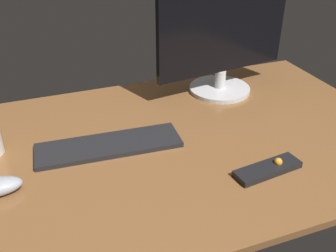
% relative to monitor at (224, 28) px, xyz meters
% --- Properties ---
extents(desk, '(1.40, 0.84, 0.02)m').
position_rel_monitor_xyz_m(desk, '(-0.30, -0.25, -0.24)').
color(desk, brown).
rests_on(desk, ground).
extents(monitor, '(0.49, 0.22, 0.46)m').
position_rel_monitor_xyz_m(monitor, '(0.00, 0.00, 0.00)').
color(monitor, silver).
rests_on(monitor, desk).
extents(keyboard, '(0.41, 0.14, 0.01)m').
position_rel_monitor_xyz_m(keyboard, '(-0.46, -0.22, -0.22)').
color(keyboard, black).
rests_on(keyboard, desk).
extents(media_remote, '(0.19, 0.08, 0.03)m').
position_rel_monitor_xyz_m(media_remote, '(-0.10, -0.47, -0.22)').
color(media_remote, black).
rests_on(media_remote, desk).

